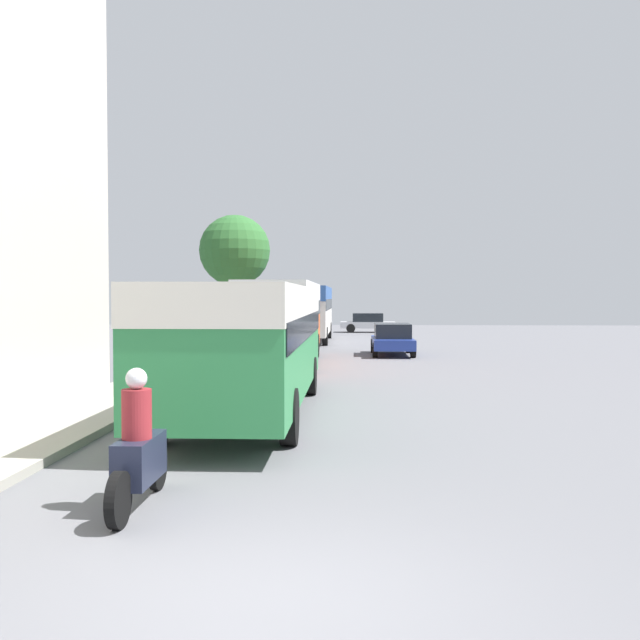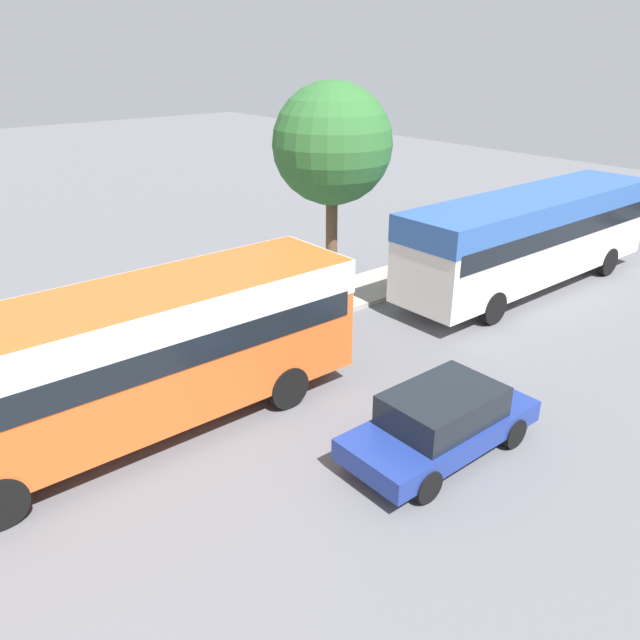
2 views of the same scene
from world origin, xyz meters
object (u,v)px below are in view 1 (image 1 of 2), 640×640
object	(u,v)px
car_far_curb	(368,322)
pedestrian_near_curb	(195,342)
bus_lead	(249,331)
bus_following	(283,311)
bus_third_in_line	(308,306)
motorcycle_behind_lead	(139,453)
car_crossing	(392,339)
pedestrian_walking_away	(184,340)

from	to	relation	value
car_far_curb	pedestrian_near_curb	bearing A→B (deg)	167.04
bus_lead	bus_following	xyz separation A→B (m)	(-0.43, 11.87, 0.19)
bus_following	bus_third_in_line	xyz separation A→B (m)	(0.12, 13.81, 0.02)
car_far_curb	pedestrian_near_curb	xyz separation A→B (m)	(-6.50, -28.27, 0.32)
bus_third_in_line	bus_lead	bearing A→B (deg)	-89.31
bus_following	car_far_curb	world-z (taller)	bus_following
motorcycle_behind_lead	bus_lead	bearing A→B (deg)	87.14
bus_following	bus_third_in_line	bearing A→B (deg)	89.50
bus_following	pedestrian_near_curb	world-z (taller)	bus_following
bus_third_in_line	car_far_curb	world-z (taller)	bus_third_in_line
bus_lead	car_far_curb	world-z (taller)	bus_lead
bus_lead	car_crossing	distance (m)	16.76
motorcycle_behind_lead	car_far_curb	world-z (taller)	motorcycle_behind_lead
bus_lead	car_far_curb	bearing A→B (deg)	84.71
bus_third_in_line	pedestrian_near_curb	size ratio (longest dim) A/B	6.14
car_crossing	pedestrian_near_curb	size ratio (longest dim) A/B	2.40
bus_following	car_crossing	bearing A→B (deg)	44.24
bus_third_in_line	pedestrian_near_curb	bearing A→B (deg)	-99.22
bus_following	bus_third_in_line	size ratio (longest dim) A/B	0.91
bus_following	car_far_curb	xyz separation A→B (m)	(3.83, 24.89, -1.30)
bus_following	pedestrian_near_curb	bearing A→B (deg)	-128.34
bus_third_in_line	pedestrian_walking_away	world-z (taller)	bus_third_in_line
pedestrian_walking_away	bus_third_in_line	bearing A→B (deg)	76.57
car_far_curb	car_crossing	bearing A→B (deg)	-178.21
bus_lead	motorcycle_behind_lead	distance (m)	7.08
car_crossing	pedestrian_walking_away	distance (m)	9.85
bus_third_in_line	motorcycle_behind_lead	distance (m)	32.68
bus_lead	motorcycle_behind_lead	bearing A→B (deg)	-92.86
bus_third_in_line	motorcycle_behind_lead	world-z (taller)	bus_third_in_line
car_far_curb	motorcycle_behind_lead	bearing A→B (deg)	175.09
pedestrian_near_curb	car_far_curb	bearing A→B (deg)	77.04
pedestrian_walking_away	bus_lead	bearing A→B (deg)	-69.40
bus_following	car_crossing	distance (m)	6.38
motorcycle_behind_lead	car_crossing	world-z (taller)	motorcycle_behind_lead
bus_third_in_line	pedestrian_near_curb	distance (m)	17.44
car_crossing	motorcycle_behind_lead	bearing A→B (deg)	-100.73
car_crossing	car_far_curb	xyz separation A→B (m)	(-0.64, 20.53, -0.00)
motorcycle_behind_lead	pedestrian_near_curb	distance (m)	15.71
bus_third_in_line	pedestrian_near_curb	xyz separation A→B (m)	(-2.79, -17.19, -1.00)
bus_third_in_line	car_crossing	world-z (taller)	bus_third_in_line
car_crossing	pedestrian_walking_away	size ratio (longest dim) A/B	2.56
bus_third_in_line	car_crossing	size ratio (longest dim) A/B	2.55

